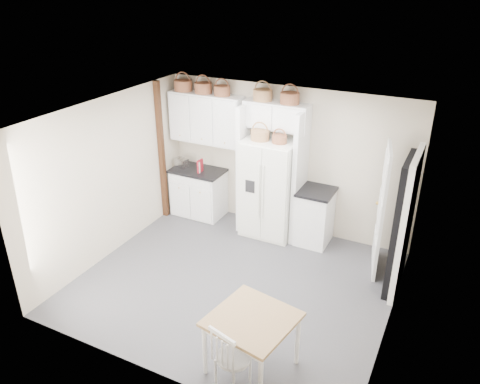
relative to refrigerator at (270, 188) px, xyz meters
The scene contains 29 objects.
floor 1.88m from the refrigerator, 84.81° to the right, with size 4.50×4.50×0.00m, color #4A4851.
ceiling 2.39m from the refrigerator, 84.81° to the right, with size 4.50×4.50×0.00m, color white.
wall_back 0.57m from the refrigerator, 66.67° to the left, with size 4.50×4.50×0.00m, color beige.
wall_left 2.71m from the refrigerator, 141.81° to the right, with size 4.00×4.00×0.00m, color beige.
wall_right 2.94m from the refrigerator, 34.54° to the right, with size 4.00×4.00×0.00m, color beige.
refrigerator is the anchor object (origin of this frame).
base_cab_left 1.56m from the refrigerator, behind, with size 0.95×0.60×0.88m, color white.
base_cab_right 0.92m from the refrigerator, ahead, with size 0.54×0.64×0.94m, color white.
dining_table 3.30m from the refrigerator, 70.36° to the right, with size 0.90×0.90×0.75m, color olive.
windsor_chair 3.58m from the refrigerator, 73.35° to the right, with size 0.40×0.36×0.81m, color white.
counter_left 1.50m from the refrigerator, behind, with size 0.99×0.64×0.04m, color black.
counter_right 0.83m from the refrigerator, ahead, with size 0.58×0.69×0.04m, color black.
toaster 1.85m from the refrigerator, behind, with size 0.25×0.15×0.18m, color silver.
cookbook_red 1.41m from the refrigerator, behind, with size 0.04×0.16×0.24m, color maroon.
cookbook_cream 1.41m from the refrigerator, behind, with size 0.03×0.15×0.22m, color white.
basket_upper_a 2.41m from the refrigerator, behind, with size 0.33×0.33×0.19m, color brown.
basket_upper_b 2.11m from the refrigerator, behind, with size 0.31×0.31×0.18m, color brown.
basket_upper_c 1.87m from the refrigerator, behind, with size 0.29×0.29×0.17m, color brown.
basket_bridge_a 1.59m from the refrigerator, 145.83° to the left, with size 0.33×0.33×0.18m, color brown.
basket_bridge_b 1.59m from the refrigerator, 39.29° to the left, with size 0.32×0.32×0.18m, color brown.
basket_fridge_a 0.98m from the refrigerator, 149.93° to the right, with size 0.32×0.32×0.17m, color brown.
basket_fridge_b 0.97m from the refrigerator, 29.81° to the right, with size 0.25×0.25×0.13m, color brown.
upper_cabinet 1.70m from the refrigerator, behind, with size 1.40×0.34×0.90m, color white.
bridge_cabinet 1.26m from the refrigerator, 90.00° to the left, with size 1.12×0.34×0.45m, color white.
fridge_panel_left 0.58m from the refrigerator, behind, with size 0.08×0.60×2.30m, color white.
fridge_panel_right 0.58m from the refrigerator, ahead, with size 0.08×0.60×2.30m, color white.
trim_post 2.11m from the refrigerator, behind, with size 0.09×0.09×2.60m, color #34140D.
doorway_void 2.40m from the refrigerator, 15.77° to the right, with size 0.18×0.85×2.05m, color black.
door_slab 1.98m from the refrigerator, ahead, with size 0.80×0.04×2.05m, color white.
Camera 1 is at (2.68, -5.21, 4.30)m, focal length 35.00 mm.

